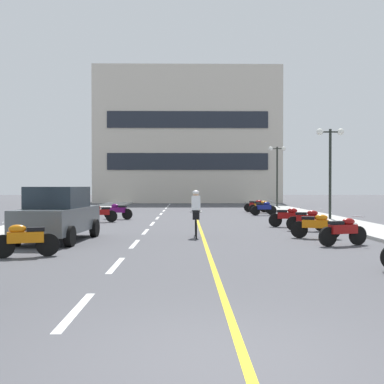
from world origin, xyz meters
The scene contains 31 objects.
ground_plane centered at (0.00, 21.00, 0.00)m, with size 140.00×140.00×0.00m, color #47474C.
curb_left centered at (-7.20, 24.00, 0.06)m, with size 2.40×72.00×0.12m, color #A8A8A3.
curb_right centered at (7.20, 24.00, 0.06)m, with size 2.40×72.00×0.12m, color #A8A8A3.
lane_dash_0 centered at (-2.00, 2.00, 0.00)m, with size 0.14×2.20×0.01m, color silver.
lane_dash_1 centered at (-2.00, 6.00, 0.00)m, with size 0.14×2.20×0.01m, color silver.
lane_dash_2 centered at (-2.00, 10.00, 0.00)m, with size 0.14×2.20×0.01m, color silver.
lane_dash_3 centered at (-2.00, 14.00, 0.00)m, with size 0.14×2.20×0.01m, color silver.
lane_dash_4 centered at (-2.00, 18.00, 0.00)m, with size 0.14×2.20×0.01m, color silver.
lane_dash_5 centered at (-2.00, 22.00, 0.00)m, with size 0.14×2.20×0.01m, color silver.
lane_dash_6 centered at (-2.00, 26.00, 0.00)m, with size 0.14×2.20×0.01m, color silver.
lane_dash_7 centered at (-2.00, 30.00, 0.00)m, with size 0.14×2.20×0.01m, color silver.
lane_dash_8 centered at (-2.00, 34.00, 0.00)m, with size 0.14×2.20×0.01m, color silver.
lane_dash_9 centered at (-2.00, 38.00, 0.00)m, with size 0.14×2.20×0.01m, color silver.
lane_dash_10 centered at (-2.00, 42.00, 0.00)m, with size 0.14×2.20×0.01m, color silver.
lane_dash_11 centered at (-2.00, 46.00, 0.00)m, with size 0.14×2.20×0.01m, color silver.
centre_line_yellow centered at (0.25, 24.00, 0.00)m, with size 0.12×66.00×0.01m, color gold.
office_building centered at (-0.17, 49.30, 7.40)m, with size 20.35×8.72×14.81m.
street_lamp_mid centered at (7.22, 19.67, 3.63)m, with size 1.46×0.36×4.75m.
street_lamp_far centered at (7.36, 34.72, 3.83)m, with size 1.46×0.36×5.06m.
parked_car_near centered at (-4.64, 10.80, 0.92)m, with size 2.18×4.32×1.82m.
motorcycle_2 centered at (-4.54, 7.26, 0.47)m, with size 1.65×0.76×0.92m.
motorcycle_3 centered at (4.49, 9.46, 0.47)m, with size 1.65×0.78×0.92m.
motorcycle_4 centered at (4.18, 11.43, 0.47)m, with size 1.65×0.76×0.92m.
motorcycle_5 centered at (4.60, 14.13, 0.47)m, with size 1.69×0.61×0.92m.
motorcycle_6 centered at (4.21, 16.04, 0.47)m, with size 1.70×0.60×0.92m.
motorcycle_7 centered at (-4.71, 18.90, 0.47)m, with size 1.69×0.63×0.92m.
motorcycle_8 centered at (-4.12, 21.04, 0.47)m, with size 1.64×0.79×0.92m.
motorcycle_9 centered at (4.52, 24.39, 0.47)m, with size 1.68×0.64×0.92m.
motorcycle_10 centered at (4.70, 26.56, 0.47)m, with size 1.70×0.60×0.92m.
motorcycle_11 centered at (4.60, 28.11, 0.47)m, with size 1.67×0.70×0.92m.
cyclist_rider centered at (-0.01, 11.95, 0.89)m, with size 0.42×1.77×1.71m.
Camera 1 is at (-0.38, -4.94, 1.85)m, focal length 44.00 mm.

